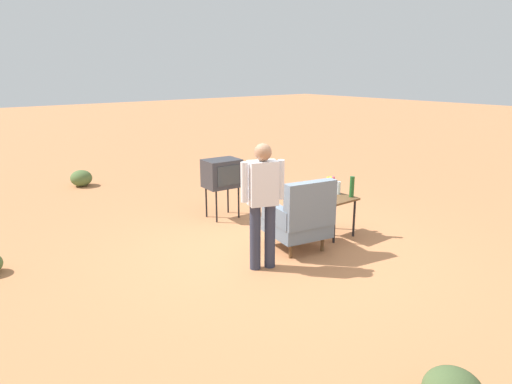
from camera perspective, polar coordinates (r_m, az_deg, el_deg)
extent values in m
plane|color=#C17A4C|center=(6.58, 2.79, -7.40)|extent=(60.00, 60.00, 0.00)
cylinder|color=brown|center=(7.02, 5.71, -5.01)|extent=(0.05, 0.05, 0.22)
cylinder|color=brown|center=(6.75, 1.92, -5.76)|extent=(0.05, 0.05, 0.22)
cylinder|color=brown|center=(6.61, 8.26, -6.39)|extent=(0.05, 0.05, 0.22)
cylinder|color=brown|center=(6.33, 4.33, -7.27)|extent=(0.05, 0.05, 0.22)
cube|color=slate|center=(6.60, 5.10, -4.38)|extent=(0.89, 0.89, 0.20)
cube|color=slate|center=(6.22, 6.79, -1.59)|extent=(0.78, 0.30, 0.64)
cube|color=slate|center=(6.70, 7.44, -2.08)|extent=(0.26, 0.70, 0.26)
cube|color=slate|center=(6.37, 2.72, -2.90)|extent=(0.26, 0.70, 0.26)
cylinder|color=black|center=(7.48, 9.49, -2.38)|extent=(0.04, 0.04, 0.59)
cylinder|color=black|center=(7.16, 7.07, -3.07)|extent=(0.04, 0.04, 0.59)
cylinder|color=black|center=(7.20, 12.13, -3.20)|extent=(0.04, 0.04, 0.59)
cylinder|color=black|center=(6.88, 9.74, -3.96)|extent=(0.04, 0.04, 0.59)
cube|color=brown|center=(7.09, 9.72, -0.76)|extent=(0.56, 0.56, 0.03)
cylinder|color=black|center=(7.71, -4.95, -1.84)|extent=(0.03, 0.03, 0.55)
cylinder|color=black|center=(7.93, -2.18, -1.32)|extent=(0.03, 0.03, 0.55)
cylinder|color=black|center=(8.01, -6.22, -1.21)|extent=(0.03, 0.03, 0.55)
cylinder|color=black|center=(8.22, -3.52, -0.73)|extent=(0.03, 0.03, 0.55)
cube|color=#333338|center=(7.84, -4.28, 2.35)|extent=(0.63, 0.48, 0.48)
cube|color=#383D3F|center=(7.65, -3.44, 2.04)|extent=(0.42, 0.04, 0.34)
cylinder|color=#2D3347|center=(5.94, 1.74, -5.47)|extent=(0.14, 0.14, 0.86)
cylinder|color=#2D3347|center=(5.88, -0.11, -5.68)|extent=(0.14, 0.14, 0.86)
cube|color=silver|center=(5.69, 0.85, 1.12)|extent=(0.41, 0.33, 0.56)
cylinder|color=silver|center=(5.77, 3.11, 1.57)|extent=(0.09, 0.09, 0.50)
cylinder|color=silver|center=(5.62, -1.47, 1.22)|extent=(0.09, 0.09, 0.50)
sphere|color=#A37556|center=(5.61, 0.86, 4.99)|extent=(0.22, 0.22, 0.22)
cylinder|color=#1E5623|center=(7.11, 11.87, 0.65)|extent=(0.07, 0.07, 0.32)
cylinder|color=silver|center=(7.25, 10.25, 0.51)|extent=(0.06, 0.06, 0.20)
cylinder|color=silver|center=(7.31, 9.24, 0.61)|extent=(0.09, 0.09, 0.18)
sphere|color=yellow|center=(7.28, 9.29, 1.68)|extent=(0.07, 0.07, 0.07)
sphere|color=#E04C66|center=(7.30, 9.56, 1.71)|extent=(0.07, 0.07, 0.07)
sphere|color=orange|center=(7.26, 9.01, 1.66)|extent=(0.07, 0.07, 0.07)
ellipsoid|color=#516B38|center=(10.82, -20.96, 1.63)|extent=(0.46, 0.46, 0.36)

